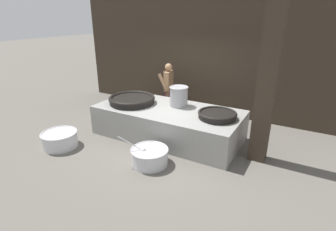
# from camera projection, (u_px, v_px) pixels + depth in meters

# --- Properties ---
(ground_plane) EXTENTS (60.00, 60.00, 0.00)m
(ground_plane) POSITION_uv_depth(u_px,v_px,m) (168.00, 136.00, 7.02)
(ground_plane) COLOR #666059
(back_wall) EXTENTS (9.10, 0.24, 4.13)m
(back_wall) POSITION_uv_depth(u_px,v_px,m) (205.00, 48.00, 8.16)
(back_wall) COLOR #382D23
(back_wall) RESTS_ON ground_plane
(support_pillar) EXTENTS (0.36, 0.36, 4.13)m
(support_pillar) POSITION_uv_depth(u_px,v_px,m) (269.00, 67.00, 5.19)
(support_pillar) COLOR #382D23
(support_pillar) RESTS_ON ground_plane
(hearth_platform) EXTENTS (3.77, 1.75, 0.77)m
(hearth_platform) POSITION_uv_depth(u_px,v_px,m) (168.00, 122.00, 6.88)
(hearth_platform) COLOR gray
(hearth_platform) RESTS_ON ground_plane
(giant_wok_near) EXTENTS (1.26, 1.26, 0.19)m
(giant_wok_near) POSITION_uv_depth(u_px,v_px,m) (132.00, 100.00, 7.11)
(giant_wok_near) COLOR black
(giant_wok_near) RESTS_ON hearth_platform
(giant_wok_far) EXTENTS (0.91, 0.91, 0.16)m
(giant_wok_far) POSITION_uv_depth(u_px,v_px,m) (217.00, 115.00, 6.09)
(giant_wok_far) COLOR black
(giant_wok_far) RESTS_ON hearth_platform
(stock_pot) EXTENTS (0.50, 0.50, 0.53)m
(stock_pot) POSITION_uv_depth(u_px,v_px,m) (179.00, 96.00, 6.84)
(stock_pot) COLOR #9E9EA3
(stock_pot) RESTS_ON hearth_platform
(cook) EXTENTS (0.45, 0.64, 1.65)m
(cook) POSITION_uv_depth(u_px,v_px,m) (168.00, 88.00, 8.22)
(cook) COLOR #9E7551
(cook) RESTS_ON ground_plane
(prep_bowl_vegetables) EXTENTS (0.96, 0.82, 0.70)m
(prep_bowl_vegetables) POSITION_uv_depth(u_px,v_px,m) (150.00, 156.00, 5.63)
(prep_bowl_vegetables) COLOR silver
(prep_bowl_vegetables) RESTS_ON ground_plane
(prep_bowl_meat) EXTENTS (0.86, 0.86, 0.38)m
(prep_bowl_meat) POSITION_uv_depth(u_px,v_px,m) (60.00, 139.00, 6.37)
(prep_bowl_meat) COLOR silver
(prep_bowl_meat) RESTS_ON ground_plane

